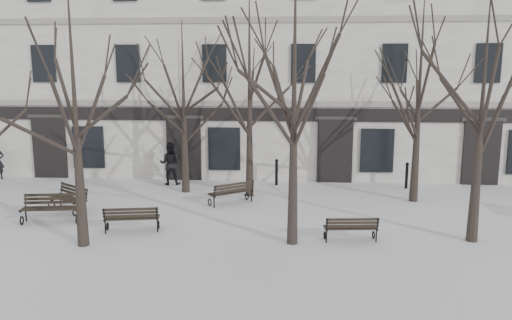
# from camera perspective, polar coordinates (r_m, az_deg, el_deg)

# --- Properties ---
(ground) EXTENTS (100.00, 100.00, 0.00)m
(ground) POSITION_cam_1_polar(r_m,az_deg,el_deg) (15.71, -1.79, -8.67)
(ground) COLOR white
(ground) RESTS_ON ground
(building) EXTENTS (40.40, 10.20, 11.40)m
(building) POSITION_cam_1_polar(r_m,az_deg,el_deg) (27.79, 1.05, 11.07)
(building) COLOR silver
(building) RESTS_ON ground
(tree_1) EXTENTS (5.36, 5.36, 7.66)m
(tree_1) POSITION_cam_1_polar(r_m,az_deg,el_deg) (14.91, -20.16, 8.46)
(tree_1) COLOR black
(tree_1) RESTS_ON ground
(tree_2) EXTENTS (5.80, 5.80, 8.28)m
(tree_2) POSITION_cam_1_polar(r_m,az_deg,el_deg) (14.25, 4.43, 10.57)
(tree_2) COLOR black
(tree_2) RESTS_ON ground
(tree_3) EXTENTS (5.16, 5.16, 7.38)m
(tree_3) POSITION_cam_1_polar(r_m,az_deg,el_deg) (15.82, 24.57, 7.59)
(tree_3) COLOR black
(tree_3) RESTS_ON ground
(tree_4) EXTENTS (4.97, 4.97, 7.10)m
(tree_4) POSITION_cam_1_polar(r_m,az_deg,el_deg) (20.86, -8.31, 8.31)
(tree_4) COLOR black
(tree_4) RESTS_ON ground
(tree_5) EXTENTS (5.82, 5.82, 8.31)m
(tree_5) POSITION_cam_1_polar(r_m,az_deg,el_deg) (19.93, -0.76, 10.52)
(tree_5) COLOR black
(tree_5) RESTS_ON ground
(tree_6) EXTENTS (5.55, 5.55, 7.93)m
(tree_6) POSITION_cam_1_polar(r_m,az_deg,el_deg) (20.08, 18.27, 9.34)
(tree_6) COLOR black
(tree_6) RESTS_ON ground
(bench_0) EXTENTS (1.98, 0.97, 0.96)m
(bench_0) POSITION_cam_1_polar(r_m,az_deg,el_deg) (18.32, -22.35, -5.00)
(bench_0) COLOR black
(bench_0) RESTS_ON ground
(bench_1) EXTENTS (1.79, 0.91, 0.86)m
(bench_1) POSITION_cam_1_polar(r_m,az_deg,el_deg) (16.43, -14.02, -6.41)
(bench_1) COLOR black
(bench_1) RESTS_ON ground
(bench_2) EXTENTS (1.63, 0.73, 0.80)m
(bench_2) POSITION_cam_1_polar(r_m,az_deg,el_deg) (15.36, 10.79, -7.59)
(bench_2) COLOR black
(bench_2) RESTS_ON ground
(bench_3) EXTENTS (1.82, 1.57, 0.91)m
(bench_3) POSITION_cam_1_polar(r_m,az_deg,el_deg) (19.61, -20.58, -3.99)
(bench_3) COLOR black
(bench_3) RESTS_ON ground
(bench_4) EXTENTS (1.75, 1.55, 0.88)m
(bench_4) POSITION_cam_1_polar(r_m,az_deg,el_deg) (19.23, -2.80, -3.66)
(bench_4) COLOR black
(bench_4) RESTS_ON ground
(bollard_a) EXTENTS (0.15, 0.15, 1.20)m
(bollard_a) POSITION_cam_1_polar(r_m,az_deg,el_deg) (22.36, 2.36, -1.28)
(bollard_a) COLOR black
(bollard_a) RESTS_ON ground
(bollard_b) EXTENTS (0.15, 0.15, 1.16)m
(bollard_b) POSITION_cam_1_polar(r_m,az_deg,el_deg) (22.70, 16.84, -1.60)
(bollard_b) COLOR black
(bollard_b) RESTS_ON ground
(pedestrian_b) EXTENTS (0.99, 0.80, 1.93)m
(pedestrian_b) POSITION_cam_1_polar(r_m,az_deg,el_deg) (22.93, -9.74, -2.77)
(pedestrian_b) COLOR black
(pedestrian_b) RESTS_ON ground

